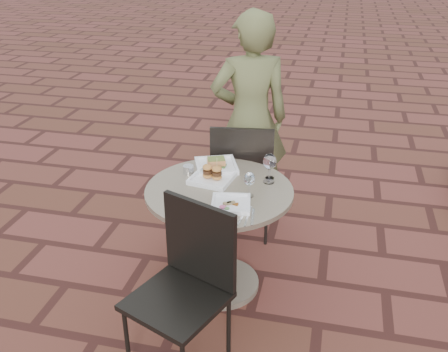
% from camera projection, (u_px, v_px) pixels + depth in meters
% --- Properties ---
extents(ground, '(60.00, 60.00, 0.00)m').
position_uv_depth(ground, '(261.00, 273.00, 3.45)').
color(ground, '#5C2A24').
rests_on(ground, ground).
extents(cafe_table, '(0.90, 0.90, 0.73)m').
position_uv_depth(cafe_table, '(219.00, 223.00, 3.13)').
color(cafe_table, gray).
rests_on(cafe_table, ground).
extents(chair_far, '(0.49, 0.49, 0.93)m').
position_uv_depth(chair_far, '(242.00, 172.00, 3.63)').
color(chair_far, black).
rests_on(chair_far, ground).
extents(chair_near, '(0.57, 0.57, 0.93)m').
position_uv_depth(chair_near, '(188.00, 276.00, 2.55)').
color(chair_near, black).
rests_on(chair_near, ground).
extents(diner, '(0.70, 0.58, 1.65)m').
position_uv_depth(diner, '(250.00, 120.00, 3.81)').
color(diner, brown).
rests_on(diner, ground).
extents(plate_salmon, '(0.34, 0.34, 0.07)m').
position_uv_depth(plate_salmon, '(216.00, 165.00, 3.27)').
color(plate_salmon, white).
rests_on(plate_salmon, cafe_table).
extents(plate_sliders, '(0.28, 0.28, 0.16)m').
position_uv_depth(plate_sliders, '(212.00, 176.00, 3.11)').
color(plate_sliders, white).
rests_on(plate_sliders, cafe_table).
extents(plate_tuna, '(0.25, 0.25, 0.03)m').
position_uv_depth(plate_tuna, '(231.00, 204.00, 2.83)').
color(plate_tuna, white).
rests_on(plate_tuna, cafe_table).
extents(wine_glass_right, '(0.07, 0.07, 0.15)m').
position_uv_depth(wine_glass_right, '(249.00, 179.00, 2.89)').
color(wine_glass_right, white).
rests_on(wine_glass_right, cafe_table).
extents(wine_glass_mid, '(0.07, 0.07, 0.16)m').
position_uv_depth(wine_glass_mid, '(270.00, 162.00, 3.10)').
color(wine_glass_mid, white).
rests_on(wine_glass_mid, cafe_table).
extents(wine_glass_far, '(0.08, 0.08, 0.19)m').
position_uv_depth(wine_glass_far, '(270.00, 162.00, 3.04)').
color(wine_glass_far, white).
rests_on(wine_glass_far, cafe_table).
extents(steel_ramekin, '(0.09, 0.09, 0.05)m').
position_uv_depth(steel_ramekin, '(188.00, 169.00, 3.20)').
color(steel_ramekin, silver).
rests_on(steel_ramekin, cafe_table).
extents(cutlery_set, '(0.11, 0.22, 0.00)m').
position_uv_depth(cutlery_set, '(248.00, 216.00, 2.73)').
color(cutlery_set, silver).
rests_on(cutlery_set, cafe_table).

